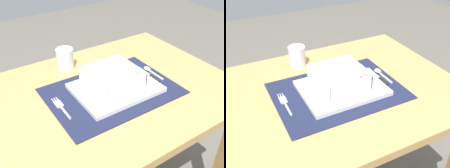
# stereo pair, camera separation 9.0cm
# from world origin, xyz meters

# --- Properties ---
(dining_table) EXTENTS (0.86, 0.66, 0.71)m
(dining_table) POSITION_xyz_m (0.00, 0.00, 0.59)
(dining_table) COLOR #B2844C
(dining_table) RESTS_ON ground
(placemat) EXTENTS (0.44, 0.32, 0.00)m
(placemat) POSITION_xyz_m (-0.01, -0.02, 0.71)
(placemat) COLOR #191E38
(placemat) RESTS_ON dining_table
(serving_plate) EXTENTS (0.28, 0.22, 0.02)m
(serving_plate) POSITION_xyz_m (-0.00, -0.02, 0.72)
(serving_plate) COLOR white
(serving_plate) RESTS_ON placemat
(porridge_bowl) EXTENTS (0.17, 0.17, 0.06)m
(porridge_bowl) POSITION_xyz_m (-0.00, -0.01, 0.75)
(porridge_bowl) COLOR white
(porridge_bowl) RESTS_ON serving_plate
(fork) EXTENTS (0.02, 0.13, 0.00)m
(fork) POSITION_xyz_m (-0.20, -0.00, 0.71)
(fork) COLOR silver
(fork) RESTS_ON placemat
(spoon) EXTENTS (0.02, 0.11, 0.01)m
(spoon) POSITION_xyz_m (0.18, 0.02, 0.72)
(spoon) COLOR silver
(spoon) RESTS_ON placemat
(butter_knife) EXTENTS (0.01, 0.13, 0.01)m
(butter_knife) POSITION_xyz_m (0.16, -0.01, 0.72)
(butter_knife) COLOR black
(butter_knife) RESTS_ON placemat
(bread_knife) EXTENTS (0.01, 0.14, 0.01)m
(bread_knife) POSITION_xyz_m (0.14, -0.04, 0.72)
(bread_knife) COLOR #59331E
(bread_knife) RESTS_ON placemat
(drinking_glass) EXTENTS (0.07, 0.07, 0.08)m
(drinking_glass) POSITION_xyz_m (-0.08, 0.22, 0.75)
(drinking_glass) COLOR white
(drinking_glass) RESTS_ON dining_table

